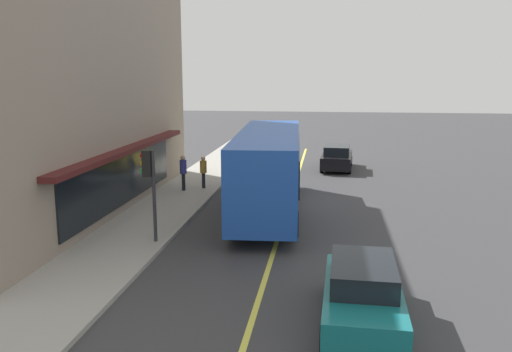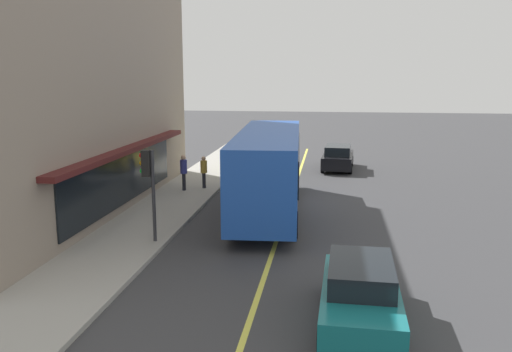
% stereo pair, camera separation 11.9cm
% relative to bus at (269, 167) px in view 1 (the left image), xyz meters
% --- Properties ---
extents(ground, '(120.00, 120.00, 0.00)m').
position_rel_bus_xyz_m(ground, '(2.03, -0.75, -1.99)').
color(ground, '#38383A').
extents(sidewalk, '(80.00, 3.05, 0.15)m').
position_rel_bus_xyz_m(sidewalk, '(2.03, 4.53, -1.91)').
color(sidewalk, '#9E9B93').
rests_on(sidewalk, ground).
extents(lane_centre_stripe, '(36.00, 0.16, 0.01)m').
position_rel_bus_xyz_m(lane_centre_stripe, '(2.03, -0.75, -1.98)').
color(lane_centre_stripe, '#D8D14C').
rests_on(lane_centre_stripe, ground).
extents(storefront_building, '(19.18, 10.52, 11.81)m').
position_rel_bus_xyz_m(storefront_building, '(-1.04, 11.00, 3.91)').
color(storefront_building, gray).
rests_on(storefront_building, ground).
extents(bus, '(11.25, 3.13, 3.50)m').
position_rel_bus_xyz_m(bus, '(0.00, 0.00, 0.00)').
color(bus, '#1E4CAD').
rests_on(bus, ground).
extents(traffic_light, '(0.30, 0.52, 3.20)m').
position_rel_bus_xyz_m(traffic_light, '(-4.96, 3.57, 0.55)').
color(traffic_light, '#2D2D33').
rests_on(traffic_light, sidewalk).
extents(car_black, '(4.40, 2.06, 1.52)m').
position_rel_bus_xyz_m(car_black, '(11.09, -3.05, -1.24)').
color(car_black, black).
rests_on(car_black, ground).
extents(car_teal, '(4.35, 1.96, 1.52)m').
position_rel_bus_xyz_m(car_teal, '(-10.04, -3.38, -1.24)').
color(car_teal, '#14666B').
rests_on(car_teal, ground).
extents(car_yellow, '(4.30, 1.86, 1.52)m').
position_rel_bus_xyz_m(car_yellow, '(9.51, 1.64, -1.24)').
color(car_yellow, yellow).
rests_on(car_yellow, ground).
extents(pedestrian_near_storefront, '(0.34, 0.34, 1.78)m').
position_rel_bus_xyz_m(pedestrian_near_storefront, '(3.16, 4.64, -0.76)').
color(pedestrian_near_storefront, black).
rests_on(pedestrian_near_storefront, sidewalk).
extents(pedestrian_by_curb, '(0.34, 0.34, 1.64)m').
position_rel_bus_xyz_m(pedestrian_by_curb, '(3.84, 3.78, -0.86)').
color(pedestrian_by_curb, black).
rests_on(pedestrian_by_curb, sidewalk).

